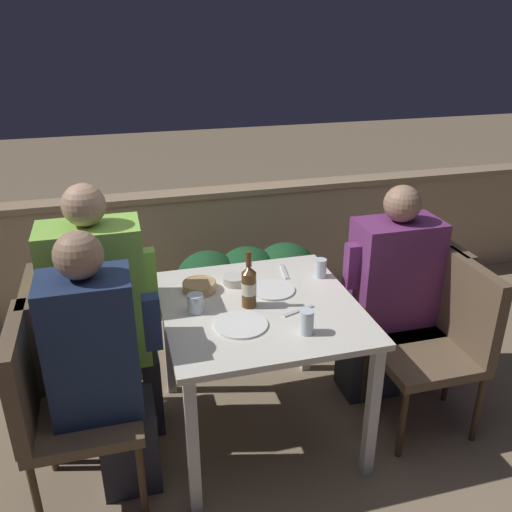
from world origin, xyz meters
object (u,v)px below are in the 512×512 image
Objects in this scene: person_green_blouse at (106,318)px; chair_right_far at (419,302)px; chair_left_far at (65,349)px; chair_right_near at (445,333)px; chair_left_near at (55,398)px; person_navy_jumper at (103,369)px; beer_bottle at (249,286)px; person_purple_stripe at (386,295)px.

person_green_blouse is 1.68m from chair_right_far.
chair_left_far is 1.00× the size of chair_right_near.
chair_left_near is 0.37m from chair_left_far.
person_navy_jumper is 1.41× the size of chair_left_far.
beer_bottle is at bearing 170.49° from chair_right_near.
chair_left_near is 1.00× the size of chair_left_far.
chair_left_near is at bearing -179.29° from chair_right_near.
person_purple_stripe is at bearing 11.32° from chair_left_near.
person_navy_jumper is at bearing -168.69° from chair_right_far.
person_navy_jumper is at bearing -179.20° from chair_right_near.
chair_right_far is 3.22× the size of beer_bottle.
beer_bottle is at bearing -15.55° from person_green_blouse.
chair_right_far is (1.68, -0.03, -0.14)m from person_green_blouse.
person_purple_stripe is 0.86m from beer_bottle.
beer_bottle is (0.68, 0.19, 0.21)m from person_navy_jumper.
chair_left_near and chair_right_far have the same top height.
chair_left_near is 0.46m from person_green_blouse.
chair_right_near is 0.37m from person_purple_stripe.
beer_bottle is at bearing 11.89° from chair_left_near.
person_navy_jumper is at bearing -167.15° from person_purple_stripe.
person_green_blouse is (0.23, 0.37, 0.14)m from chair_left_near.
beer_bottle is (0.87, -0.18, 0.32)m from chair_left_far.
chair_right_far is 0.73× the size of person_purple_stripe.
beer_bottle is (0.66, -0.18, 0.18)m from person_green_blouse.
chair_left_near is at bearing -121.47° from person_green_blouse.
person_purple_stripe is at bearing -180.00° from chair_right_far.
chair_left_far is 0.25m from person_green_blouse.
chair_left_near is 1.87m from chair_right_near.
person_purple_stripe is (-0.21, -0.00, 0.08)m from chair_right_far.
chair_right_far is 1.08m from beer_bottle.
beer_bottle is at bearing 15.37° from person_navy_jumper.
person_navy_jumper is at bearing -63.35° from chair_left_far.
person_navy_jumper is 1.73m from chair_right_far.
person_navy_jumper is 0.74m from beer_bottle.
beer_bottle reaches higher than chair_right_near.
person_green_blouse is at bearing 178.78° from person_purple_stripe.
chair_left_far is at bearing 116.65° from person_navy_jumper.
person_green_blouse reaches higher than person_navy_jumper.
chair_left_far is at bearing 86.67° from chair_left_near.
person_green_blouse is 0.71m from beer_bottle.
person_green_blouse is at bearing 58.53° from chair_left_near.
beer_bottle is at bearing -171.47° from chair_right_far.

